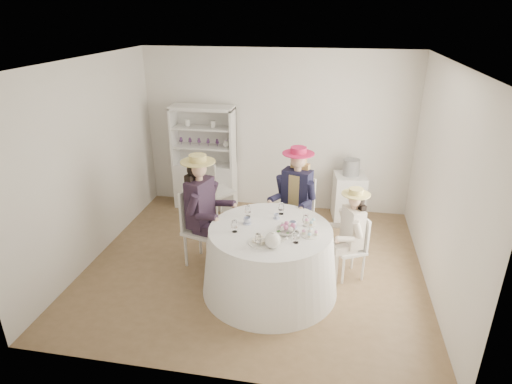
# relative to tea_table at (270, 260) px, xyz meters

# --- Properties ---
(ground) EXTENTS (4.50, 4.50, 0.00)m
(ground) POSITION_rel_tea_table_xyz_m (-0.28, 0.50, -0.42)
(ground) COLOR brown
(ground) RESTS_ON ground
(ceiling) EXTENTS (4.50, 4.50, 0.00)m
(ceiling) POSITION_rel_tea_table_xyz_m (-0.28, 0.50, 2.28)
(ceiling) COLOR white
(ceiling) RESTS_ON wall_back
(wall_back) EXTENTS (4.50, 0.00, 4.50)m
(wall_back) POSITION_rel_tea_table_xyz_m (-0.28, 2.50, 0.93)
(wall_back) COLOR silver
(wall_back) RESTS_ON ground
(wall_front) EXTENTS (4.50, 0.00, 4.50)m
(wall_front) POSITION_rel_tea_table_xyz_m (-0.28, -1.50, 0.93)
(wall_front) COLOR silver
(wall_front) RESTS_ON ground
(wall_left) EXTENTS (0.00, 4.50, 4.50)m
(wall_left) POSITION_rel_tea_table_xyz_m (-2.53, 0.50, 0.93)
(wall_left) COLOR silver
(wall_left) RESTS_ON ground
(wall_right) EXTENTS (0.00, 4.50, 4.50)m
(wall_right) POSITION_rel_tea_table_xyz_m (1.97, 0.50, 0.93)
(wall_right) COLOR silver
(wall_right) RESTS_ON ground
(tea_table) EXTENTS (1.68, 1.68, 0.85)m
(tea_table) POSITION_rel_tea_table_xyz_m (0.00, 0.00, 0.00)
(tea_table) COLOR white
(tea_table) RESTS_ON ground
(hutch) EXTENTS (1.17, 0.68, 1.79)m
(hutch) POSITION_rel_tea_table_xyz_m (-1.48, 2.26, 0.22)
(hutch) COLOR silver
(hutch) RESTS_ON ground
(side_table) EXTENTS (0.56, 0.56, 0.77)m
(side_table) POSITION_rel_tea_table_xyz_m (0.99, 2.21, -0.04)
(side_table) COLOR silver
(side_table) RESTS_ON ground
(hatbox) EXTENTS (0.28, 0.28, 0.26)m
(hatbox) POSITION_rel_tea_table_xyz_m (0.99, 2.21, 0.48)
(hatbox) COLOR black
(hatbox) RESTS_ON side_table
(guest_left) EXTENTS (0.64, 0.59, 1.57)m
(guest_left) POSITION_rel_tea_table_xyz_m (-0.97, 0.43, 0.46)
(guest_left) COLOR silver
(guest_left) RESTS_ON ground
(guest_mid) EXTENTS (0.58, 0.63, 1.54)m
(guest_mid) POSITION_rel_tea_table_xyz_m (0.21, 1.05, 0.45)
(guest_mid) COLOR silver
(guest_mid) RESTS_ON ground
(guest_right) EXTENTS (0.53, 0.48, 1.25)m
(guest_right) POSITION_rel_tea_table_xyz_m (0.96, 0.46, 0.28)
(guest_right) COLOR silver
(guest_right) RESTS_ON ground
(spare_chair) EXTENTS (0.61, 0.61, 1.05)m
(spare_chair) POSITION_rel_tea_table_xyz_m (-1.17, 1.72, 0.14)
(spare_chair) COLOR silver
(spare_chair) RESTS_ON ground
(teacup_a) EXTENTS (0.11, 0.11, 0.07)m
(teacup_a) POSITION_rel_tea_table_xyz_m (-0.30, 0.08, 0.46)
(teacup_a) COLOR white
(teacup_a) RESTS_ON tea_table
(teacup_b) EXTENTS (0.06, 0.06, 0.06)m
(teacup_b) POSITION_rel_tea_table_xyz_m (0.03, 0.28, 0.46)
(teacup_b) COLOR white
(teacup_b) RESTS_ON tea_table
(teacup_c) EXTENTS (0.11, 0.11, 0.07)m
(teacup_c) POSITION_rel_tea_table_xyz_m (0.26, 0.07, 0.46)
(teacup_c) COLOR white
(teacup_c) RESTS_ON tea_table
(flower_bowl) EXTENTS (0.25, 0.25, 0.06)m
(flower_bowl) POSITION_rel_tea_table_xyz_m (0.18, -0.10, 0.46)
(flower_bowl) COLOR white
(flower_bowl) RESTS_ON tea_table
(flower_arrangement) EXTENTS (0.17, 0.17, 0.06)m
(flower_arrangement) POSITION_rel_tea_table_xyz_m (0.19, -0.07, 0.51)
(flower_arrangement) COLOR #CD669F
(flower_arrangement) RESTS_ON tea_table
(table_teapot) EXTENTS (0.26, 0.18, 0.19)m
(table_teapot) POSITION_rel_tea_table_xyz_m (0.09, -0.41, 0.51)
(table_teapot) COLOR white
(table_teapot) RESTS_ON tea_table
(sandwich_plate) EXTENTS (0.28, 0.28, 0.06)m
(sandwich_plate) POSITION_rel_tea_table_xyz_m (-0.06, -0.35, 0.44)
(sandwich_plate) COLOR white
(sandwich_plate) RESTS_ON tea_table
(cupcake_stand) EXTENTS (0.22, 0.22, 0.20)m
(cupcake_stand) POSITION_rel_tea_table_xyz_m (0.47, -0.07, 0.50)
(cupcake_stand) COLOR white
(cupcake_stand) RESTS_ON tea_table
(stemware_set) EXTENTS (0.88, 0.92, 0.15)m
(stemware_set) POSITION_rel_tea_table_xyz_m (-0.00, 0.00, 0.50)
(stemware_set) COLOR white
(stemware_set) RESTS_ON tea_table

